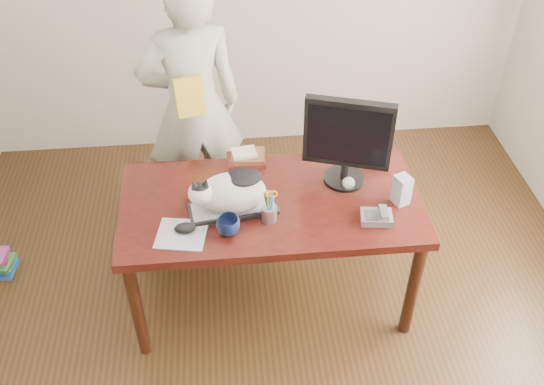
{
  "coord_description": "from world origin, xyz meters",
  "views": [
    {
      "loc": [
        -0.23,
        -1.82,
        2.87
      ],
      "look_at": [
        0.0,
        0.55,
        0.85
      ],
      "focal_mm": 40.0,
      "sensor_mm": 36.0,
      "label": 1
    }
  ],
  "objects_px": {
    "pen_cup": "(269,212)",
    "mouse": "(185,228)",
    "coffee_mug": "(228,226)",
    "book_stack": "(246,158)",
    "speaker": "(402,190)",
    "cat": "(230,192)",
    "monitor": "(348,138)",
    "desk": "(270,211)",
    "phone": "(377,217)",
    "baseball": "(348,183)",
    "keyboard": "(233,208)",
    "calculator": "(371,153)",
    "person": "(192,108)"
  },
  "relations": [
    {
      "from": "keyboard",
      "to": "coffee_mug",
      "type": "relative_size",
      "value": 4.08
    },
    {
      "from": "pen_cup",
      "to": "person",
      "type": "height_order",
      "value": "person"
    },
    {
      "from": "monitor",
      "to": "coffee_mug",
      "type": "bearing_deg",
      "value": -134.58
    },
    {
      "from": "pen_cup",
      "to": "book_stack",
      "type": "bearing_deg",
      "value": 99.74
    },
    {
      "from": "monitor",
      "to": "person",
      "type": "distance_m",
      "value": 1.07
    },
    {
      "from": "desk",
      "to": "keyboard",
      "type": "xyz_separation_m",
      "value": [
        -0.2,
        -0.13,
        0.16
      ]
    },
    {
      "from": "speaker",
      "to": "coffee_mug",
      "type": "bearing_deg",
      "value": 165.69
    },
    {
      "from": "pen_cup",
      "to": "mouse",
      "type": "height_order",
      "value": "pen_cup"
    },
    {
      "from": "baseball",
      "to": "calculator",
      "type": "distance_m",
      "value": 0.32
    },
    {
      "from": "keyboard",
      "to": "cat",
      "type": "height_order",
      "value": "cat"
    },
    {
      "from": "pen_cup",
      "to": "book_stack",
      "type": "xyz_separation_m",
      "value": [
        -0.09,
        0.5,
        -0.02
      ]
    },
    {
      "from": "speaker",
      "to": "person",
      "type": "xyz_separation_m",
      "value": [
        -1.09,
        0.85,
        0.04
      ]
    },
    {
      "from": "baseball",
      "to": "book_stack",
      "type": "xyz_separation_m",
      "value": [
        -0.54,
        0.28,
        -0.0
      ]
    },
    {
      "from": "speaker",
      "to": "mouse",
      "type": "bearing_deg",
      "value": 162.58
    },
    {
      "from": "pen_cup",
      "to": "book_stack",
      "type": "height_order",
      "value": "pen_cup"
    },
    {
      "from": "calculator",
      "to": "keyboard",
      "type": "bearing_deg",
      "value": -150.66
    },
    {
      "from": "desk",
      "to": "phone",
      "type": "distance_m",
      "value": 0.62
    },
    {
      "from": "coffee_mug",
      "to": "book_stack",
      "type": "height_order",
      "value": "coffee_mug"
    },
    {
      "from": "pen_cup",
      "to": "book_stack",
      "type": "distance_m",
      "value": 0.5
    },
    {
      "from": "cat",
      "to": "book_stack",
      "type": "bearing_deg",
      "value": 67.36
    },
    {
      "from": "coffee_mug",
      "to": "baseball",
      "type": "relative_size",
      "value": 1.7
    },
    {
      "from": "phone",
      "to": "calculator",
      "type": "height_order",
      "value": "phone"
    },
    {
      "from": "keyboard",
      "to": "monitor",
      "type": "bearing_deg",
      "value": 7.97
    },
    {
      "from": "phone",
      "to": "book_stack",
      "type": "relative_size",
      "value": 0.79
    },
    {
      "from": "desk",
      "to": "cat",
      "type": "xyz_separation_m",
      "value": [
        -0.22,
        -0.14,
        0.28
      ]
    },
    {
      "from": "cat",
      "to": "speaker",
      "type": "distance_m",
      "value": 0.9
    },
    {
      "from": "monitor",
      "to": "pen_cup",
      "type": "xyz_separation_m",
      "value": [
        -0.44,
        -0.27,
        -0.24
      ]
    },
    {
      "from": "mouse",
      "to": "book_stack",
      "type": "bearing_deg",
      "value": 67.85
    },
    {
      "from": "baseball",
      "to": "mouse",
      "type": "bearing_deg",
      "value": -163.56
    },
    {
      "from": "desk",
      "to": "calculator",
      "type": "bearing_deg",
      "value": 22.02
    },
    {
      "from": "baseball",
      "to": "book_stack",
      "type": "bearing_deg",
      "value": 152.37
    },
    {
      "from": "coffee_mug",
      "to": "pen_cup",
      "type": "bearing_deg",
      "value": 18.71
    },
    {
      "from": "monitor",
      "to": "pen_cup",
      "type": "bearing_deg",
      "value": -130.72
    },
    {
      "from": "phone",
      "to": "baseball",
      "type": "height_order",
      "value": "phone"
    },
    {
      "from": "speaker",
      "to": "baseball",
      "type": "relative_size",
      "value": 2.4
    },
    {
      "from": "mouse",
      "to": "monitor",
      "type": "bearing_deg",
      "value": 29.96
    },
    {
      "from": "desk",
      "to": "phone",
      "type": "height_order",
      "value": "phone"
    },
    {
      "from": "mouse",
      "to": "phone",
      "type": "distance_m",
      "value": 0.98
    },
    {
      "from": "mouse",
      "to": "person",
      "type": "bearing_deg",
      "value": 97.76
    },
    {
      "from": "desk",
      "to": "coffee_mug",
      "type": "relative_size",
      "value": 13.59
    },
    {
      "from": "cat",
      "to": "monitor",
      "type": "xyz_separation_m",
      "value": [
        0.63,
        0.18,
        0.16
      ]
    },
    {
      "from": "speaker",
      "to": "baseball",
      "type": "xyz_separation_m",
      "value": [
        -0.25,
        0.14,
        -0.05
      ]
    },
    {
      "from": "mouse",
      "to": "phone",
      "type": "relative_size",
      "value": 0.7
    },
    {
      "from": "baseball",
      "to": "cat",
      "type": "bearing_deg",
      "value": -169.03
    },
    {
      "from": "keyboard",
      "to": "calculator",
      "type": "distance_m",
      "value": 0.9
    },
    {
      "from": "cat",
      "to": "phone",
      "type": "distance_m",
      "value": 0.76
    },
    {
      "from": "book_stack",
      "to": "phone",
      "type": "bearing_deg",
      "value": -41.58
    },
    {
      "from": "coffee_mug",
      "to": "speaker",
      "type": "bearing_deg",
      "value": 9.18
    },
    {
      "from": "mouse",
      "to": "coffee_mug",
      "type": "height_order",
      "value": "coffee_mug"
    },
    {
      "from": "cat",
      "to": "monitor",
      "type": "height_order",
      "value": "monitor"
    }
  ]
}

